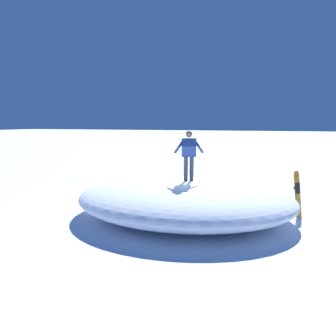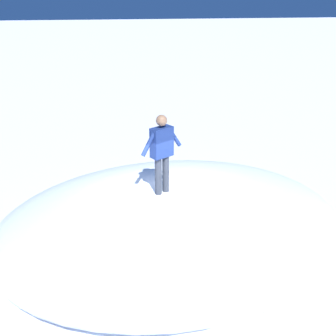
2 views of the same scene
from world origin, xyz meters
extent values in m
plane|color=white|center=(0.00, 0.00, 0.00)|extent=(240.00, 240.00, 0.00)
ellipsoid|color=white|center=(-0.17, -0.22, 0.66)|extent=(7.95, 6.48, 1.32)
cylinder|color=#333842|center=(0.11, -0.29, 1.74)|extent=(0.14, 0.14, 0.83)
cylinder|color=#333842|center=(-0.07, -0.38, 1.74)|extent=(0.14, 0.14, 0.83)
cube|color=navy|center=(0.02, -0.33, 2.46)|extent=(0.51, 0.40, 0.62)
sphere|color=#936B4C|center=(0.02, -0.33, 2.91)|extent=(0.23, 0.23, 0.23)
cylinder|color=navy|center=(0.31, -0.19, 2.52)|extent=(0.39, 0.25, 0.51)
cylinder|color=navy|center=(-0.26, -0.48, 2.52)|extent=(0.39, 0.25, 0.51)
camera|label=1|loc=(2.76, -10.17, 3.28)|focal=32.50mm
camera|label=2|loc=(1.49, 6.61, 5.05)|focal=40.06mm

